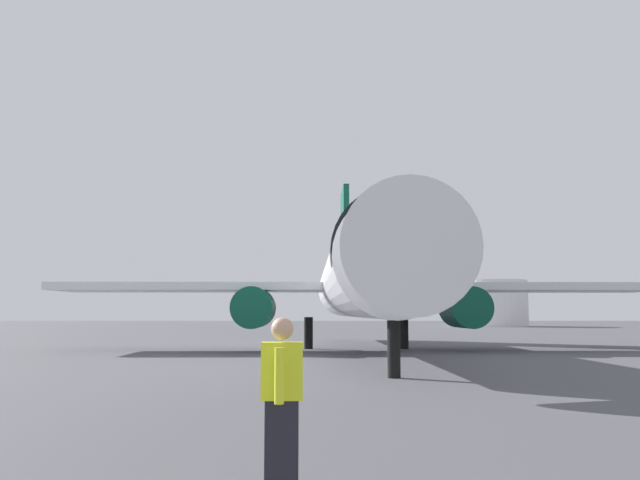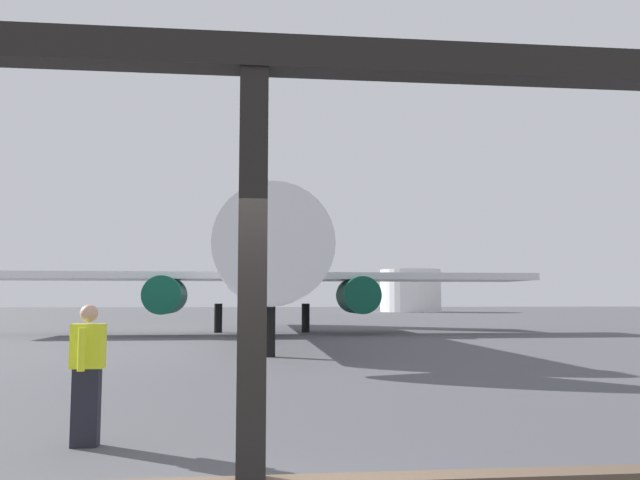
# 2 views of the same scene
# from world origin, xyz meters

# --- Properties ---
(ground_plane) EXTENTS (220.00, 220.00, 0.00)m
(ground_plane) POSITION_xyz_m (0.00, 40.00, 0.00)
(ground_plane) COLOR #4C4C51
(airplane) EXTENTS (29.15, 31.39, 10.06)m
(airplane) POSITION_xyz_m (0.56, 27.98, 3.30)
(airplane) COLOR silver
(airplane) RESTS_ON ground
(ground_crew_worker) EXTENTS (0.40, 0.57, 1.74)m
(ground_crew_worker) POSITION_xyz_m (-2.03, 3.81, 0.90)
(ground_crew_worker) COLOR black
(ground_crew_worker) RESTS_ON ground
(fuel_storage_tank) EXTENTS (8.87, 8.87, 6.16)m
(fuel_storage_tank) POSITION_xyz_m (23.15, 87.18, 3.08)
(fuel_storage_tank) COLOR white
(fuel_storage_tank) RESTS_ON ground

